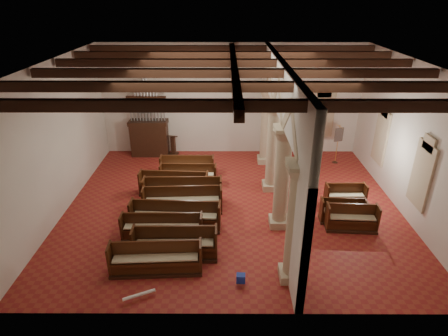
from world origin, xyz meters
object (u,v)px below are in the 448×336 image
pipe_organ (149,132)px  processional_banner (337,149)px  lectern (173,146)px  nave_pew_0 (156,262)px  aisle_pew_0 (351,221)px

pipe_organ → processional_banner: 10.17m
pipe_organ → lectern: 1.55m
pipe_organ → nave_pew_0: pipe_organ is taller
lectern → nave_pew_0: (0.67, -9.69, -0.15)m
processional_banner → aisle_pew_0: processional_banner is taller
aisle_pew_0 → nave_pew_0: bearing=-157.6°
lectern → nave_pew_0: bearing=-72.1°
nave_pew_0 → lectern: bearing=90.9°
nave_pew_0 → aisle_pew_0: nave_pew_0 is taller
pipe_organ → processional_banner: size_ratio=2.07×
pipe_organ → nave_pew_0: size_ratio=1.46×
nave_pew_0 → pipe_organ: bearing=98.3°
pipe_organ → lectern: bearing=-0.5°
pipe_organ → processional_banner: bearing=-5.9°
pipe_organ → aisle_pew_0: bearing=-38.8°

